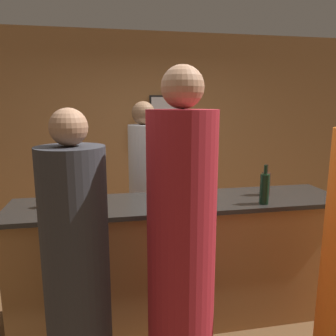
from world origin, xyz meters
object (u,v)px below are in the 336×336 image
wine_bottle_1 (266,183)px  guest_0 (77,280)px  bartender (144,197)px  guest_1 (181,262)px  ice_bucket (184,183)px  wine_bottle_0 (264,188)px  wine_bottle_2 (100,186)px

wine_bottle_1 → guest_0: bearing=-153.9°
bartender → guest_1: (0.03, -1.54, 0.06)m
guest_1 → bartender: bearing=91.0°
ice_bucket → wine_bottle_0: bearing=-31.3°
guest_0 → guest_1: bearing=-9.5°
bartender → ice_bucket: bearing=114.1°
bartender → wine_bottle_1: bearing=143.7°
bartender → wine_bottle_0: 1.28m
wine_bottle_0 → ice_bucket: bearing=148.7°
wine_bottle_1 → wine_bottle_2: (-1.38, 0.09, 0.02)m
guest_0 → wine_bottle_0: bearing=20.2°
wine_bottle_2 → wine_bottle_1: bearing=-3.6°
bartender → wine_bottle_1: size_ratio=6.90×
bartender → wine_bottle_1: (0.96, -0.70, 0.27)m
guest_1 → ice_bucket: size_ratio=9.37×
bartender → guest_1: bearing=91.0°
guest_0 → wine_bottle_2: size_ratio=5.76×
guest_1 → ice_bucket: (0.24, 0.94, 0.22)m
wine_bottle_0 → guest_0: bearing=-159.8°
wine_bottle_0 → ice_bucket: 0.65m
guest_0 → guest_1: guest_1 is taller
wine_bottle_1 → ice_bucket: 0.70m
bartender → ice_bucket: 0.71m
ice_bucket → guest_1: bearing=-104.3°
guest_1 → wine_bottle_2: guest_1 is taller
guest_0 → ice_bucket: (0.82, 0.84, 0.32)m
guest_0 → ice_bucket: guest_0 is taller
guest_1 → wine_bottle_2: 1.05m
wine_bottle_2 → guest_1: bearing=-63.8°
wine_bottle_0 → wine_bottle_2: (-1.25, 0.32, -0.00)m
bartender → wine_bottle_0: bartender is taller
wine_bottle_1 → wine_bottle_2: size_ratio=0.86×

